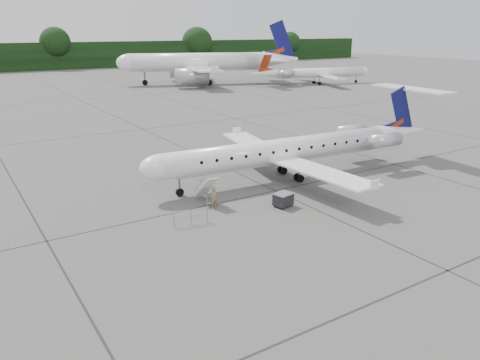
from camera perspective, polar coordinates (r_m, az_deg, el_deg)
ground at (r=35.88m, az=12.62°, el=-1.73°), size 320.00×320.00×0.00m
treeline at (r=155.68m, az=-24.22°, el=13.54°), size 260.00×4.00×8.00m
main_regional_jet at (r=37.90m, az=5.12°, el=5.02°), size 27.77×20.96×6.77m
airstair at (r=33.14m, az=-4.14°, el=-1.04°), size 1.02×2.39×2.12m
passenger at (r=32.10m, az=-3.17°, el=-2.17°), size 0.63×0.47×1.57m
safety_railing at (r=29.70m, az=-6.02°, el=-4.55°), size 2.18×0.45×1.00m
baggage_cart at (r=32.62m, az=5.29°, el=-2.39°), size 1.38×1.20×1.04m
bg_narrowbody at (r=107.25m, az=-5.11°, el=15.18°), size 44.89×38.57×13.59m
bg_regional_right at (r=108.39m, az=9.89°, el=13.30°), size 31.01×25.51×7.10m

